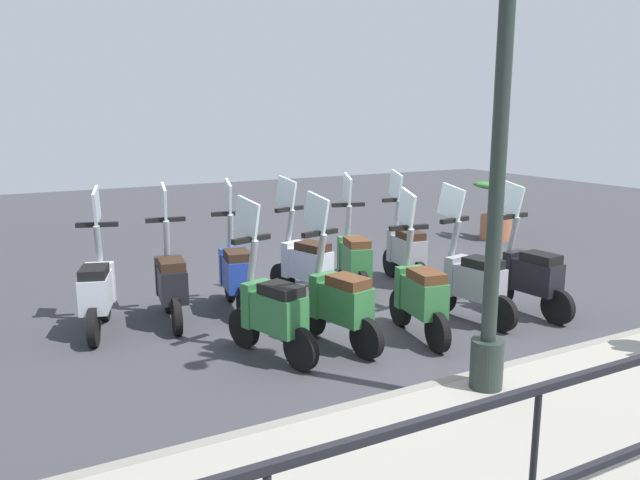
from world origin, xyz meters
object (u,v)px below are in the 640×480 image
(scooter_near_0, at_px, (529,275))
(scooter_far_4, at_px, (171,281))
(scooter_near_1, at_px, (472,280))
(scooter_far_1, at_px, (354,257))
(scooter_near_2, at_px, (419,294))
(scooter_far_3, at_px, (235,271))
(scooter_far_5, at_px, (97,289))
(scooter_near_3, at_px, (338,301))
(scooter_far_2, at_px, (305,263))
(lamp_post_near, at_px, (498,173))
(scooter_near_4, at_px, (271,310))
(scooter_far_0, at_px, (405,249))
(potted_palm, at_px, (496,216))

(scooter_near_0, distance_m, scooter_far_4, 4.08)
(scooter_near_1, distance_m, scooter_far_1, 1.68)
(scooter_near_2, height_order, scooter_far_1, same)
(scooter_far_3, bearing_deg, scooter_far_5, 101.17)
(scooter_near_1, relative_size, scooter_near_3, 1.00)
(scooter_near_2, bearing_deg, scooter_near_0, -80.08)
(scooter_near_0, xyz_separation_m, scooter_far_5, (1.74, 4.49, 0.00))
(scooter_near_2, relative_size, scooter_far_2, 1.00)
(lamp_post_near, height_order, scooter_near_0, lamp_post_near)
(scooter_near_4, bearing_deg, scooter_near_0, -110.88)
(scooter_near_0, xyz_separation_m, scooter_far_0, (1.77, 0.47, 0.00))
(scooter_far_1, bearing_deg, scooter_far_5, 104.75)
(scooter_near_3, xyz_separation_m, scooter_far_4, (1.52, 1.26, 0.00))
(scooter_far_4, distance_m, scooter_far_5, 0.78)
(lamp_post_near, xyz_separation_m, scooter_near_0, (1.49, -2.04, -1.39))
(scooter_near_4, height_order, scooter_far_5, same)
(potted_palm, relative_size, scooter_far_0, 0.69)
(potted_palm, distance_m, scooter_near_4, 6.80)
(scooter_far_1, relative_size, scooter_far_2, 1.00)
(scooter_far_1, height_order, scooter_far_4, same)
(scooter_near_0, distance_m, scooter_far_3, 3.42)
(scooter_near_2, height_order, scooter_near_3, same)
(scooter_near_4, height_order, scooter_far_1, same)
(scooter_near_3, height_order, scooter_far_0, same)
(potted_palm, bearing_deg, scooter_near_2, 128.16)
(lamp_post_near, bearing_deg, scooter_near_1, -38.36)
(scooter_near_3, xyz_separation_m, scooter_near_4, (0.05, 0.71, 0.00))
(potted_palm, relative_size, scooter_far_1, 0.69)
(scooter_far_1, bearing_deg, scooter_near_0, -126.51)
(scooter_near_2, bearing_deg, scooter_far_1, 1.09)
(potted_palm, bearing_deg, scooter_near_3, 121.92)
(scooter_far_4, relative_size, scooter_far_5, 1.00)
(scooter_far_1, height_order, scooter_far_3, same)
(scooter_far_0, distance_m, scooter_far_4, 3.25)
(scooter_far_0, bearing_deg, scooter_far_2, 99.96)
(lamp_post_near, relative_size, scooter_far_0, 2.55)
(scooter_near_2, xyz_separation_m, scooter_far_0, (1.78, -1.12, 0.00))
(scooter_near_3, distance_m, scooter_far_0, 2.55)
(scooter_far_1, distance_m, scooter_far_2, 0.69)
(scooter_far_2, xyz_separation_m, scooter_far_5, (-0.01, 2.47, 0.00))
(scooter_far_3, xyz_separation_m, scooter_far_4, (-0.07, 0.78, 0.00))
(scooter_far_0, xyz_separation_m, scooter_far_5, (-0.03, 4.02, 0.00))
(scooter_near_4, bearing_deg, scooter_near_1, -109.22)
(scooter_near_1, height_order, scooter_near_2, same)
(scooter_near_4, xyz_separation_m, scooter_far_5, (1.52, 1.33, 0.00))
(scooter_far_2, bearing_deg, scooter_far_4, 75.33)
(scooter_far_0, distance_m, scooter_far_3, 2.47)
(scooter_near_3, xyz_separation_m, scooter_far_1, (1.53, -1.12, 0.00))
(scooter_near_1, bearing_deg, scooter_near_4, 77.91)
(potted_palm, bearing_deg, scooter_far_2, 109.47)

